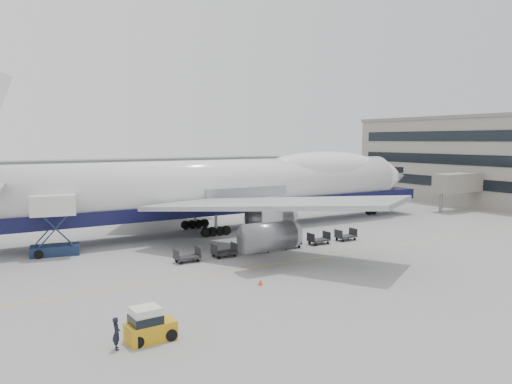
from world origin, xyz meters
TOP-DOWN VIEW (x-y plane):
  - ground at (0.00, 0.00)m, footprint 260.00×260.00m
  - apron_line at (0.00, -6.00)m, footprint 60.00×0.15m
  - hangar at (-10.00, 70.00)m, footprint 110.00×8.00m
  - airliner at (0.64, 12.00)m, footprint 67.00×55.30m
  - catering_truck at (-21.10, 8.52)m, footprint 4.86×3.72m
  - baggage_tug at (-20.28, -16.81)m, footprint 2.79×1.59m
  - ground_worker at (-22.16, -17.01)m, footprint 0.51×0.71m
  - traffic_cone at (-9.11, -10.82)m, footprint 0.36×0.36m
  - dolly_0 at (-11.05, -0.99)m, footprint 2.30×1.35m
  - dolly_1 at (-7.16, -0.99)m, footprint 2.30×1.35m
  - dolly_2 at (-3.26, -0.99)m, footprint 2.30×1.35m
  - dolly_3 at (0.63, -0.99)m, footprint 2.30×1.35m
  - dolly_4 at (4.52, -0.99)m, footprint 2.30×1.35m
  - dolly_5 at (8.42, -0.99)m, footprint 2.30×1.35m

SIDE VIEW (x-z plane):
  - ground at x=0.00m, z-range 0.00..0.00m
  - apron_line at x=0.00m, z-range 0.00..0.01m
  - traffic_cone at x=-9.11m, z-range -0.01..0.52m
  - dolly_0 at x=-11.05m, z-range -0.12..1.18m
  - dolly_1 at x=-7.16m, z-range -0.12..1.18m
  - dolly_2 at x=-3.26m, z-range -0.12..1.18m
  - dolly_3 at x=0.63m, z-range -0.12..1.18m
  - dolly_4 at x=4.52m, z-range -0.12..1.18m
  - dolly_5 at x=8.42m, z-range -0.12..1.18m
  - baggage_tug at x=-20.28m, z-range -0.11..1.88m
  - ground_worker at x=-22.16m, z-range 0.00..1.80m
  - catering_truck at x=-21.10m, z-range 0.43..6.43m
  - hangar at x=-10.00m, z-range 0.00..7.00m
  - airliner at x=0.64m, z-range -4.37..15.61m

